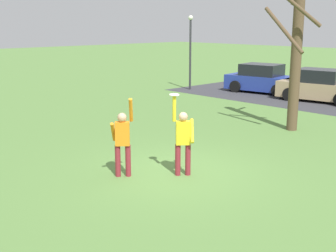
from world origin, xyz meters
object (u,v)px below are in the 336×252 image
(bare_tree_tall, at_px, (297,41))
(frisbee_disc, at_px, (174,95))
(person_catcher, at_px, (183,138))
(person_defender, at_px, (122,139))
(lamppost_by_lot, at_px, (190,45))
(parked_car_blue, at_px, (263,79))
(parked_car_tan, at_px, (321,87))

(bare_tree_tall, bearing_deg, frisbee_disc, -84.69)
(person_catcher, xyz_separation_m, frisbee_disc, (-0.15, -0.17, 1.11))
(person_catcher, relative_size, person_defender, 1.02)
(bare_tree_tall, height_order, lamppost_by_lot, bare_tree_tall)
(person_catcher, distance_m, parked_car_blue, 14.97)
(person_defender, bearing_deg, frisbee_disc, 0.00)
(parked_car_blue, height_order, lamppost_by_lot, lamppost_by_lot)
(frisbee_disc, distance_m, parked_car_blue, 15.11)
(person_defender, bearing_deg, lamppost_by_lot, 77.72)
(parked_car_tan, bearing_deg, frisbee_disc, -85.60)
(person_catcher, distance_m, lamppost_by_lot, 15.34)
(person_catcher, xyz_separation_m, bare_tree_tall, (-0.76, 6.43, 2.21))
(person_defender, relative_size, parked_car_tan, 0.47)
(person_defender, bearing_deg, parked_car_blue, 62.19)
(frisbee_disc, bearing_deg, lamppost_by_lot, 132.24)
(person_catcher, xyz_separation_m, person_defender, (-0.99, -1.17, -0.00))
(person_defender, xyz_separation_m, parked_car_tan, (-2.17, 14.16, -0.25))
(bare_tree_tall, bearing_deg, lamppost_by_lot, 154.00)
(person_defender, xyz_separation_m, lamppost_by_lot, (-9.43, 12.31, 1.60))
(parked_car_blue, height_order, parked_car_tan, same)
(parked_car_tan, bearing_deg, lamppost_by_lot, -174.23)
(person_catcher, relative_size, frisbee_disc, 8.52)
(person_catcher, bearing_deg, bare_tree_tall, -133.01)
(person_defender, relative_size, frisbee_disc, 8.38)
(bare_tree_tall, bearing_deg, parked_car_tan, 110.09)
(person_catcher, distance_m, parked_car_tan, 13.37)
(frisbee_disc, height_order, parked_car_tan, frisbee_disc)
(frisbee_disc, relative_size, parked_car_tan, 0.06)
(person_catcher, height_order, bare_tree_tall, bare_tree_tall)
(person_defender, height_order, lamppost_by_lot, lamppost_by_lot)
(parked_car_blue, distance_m, lamppost_by_lot, 4.60)
(parked_car_blue, bearing_deg, bare_tree_tall, -57.14)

